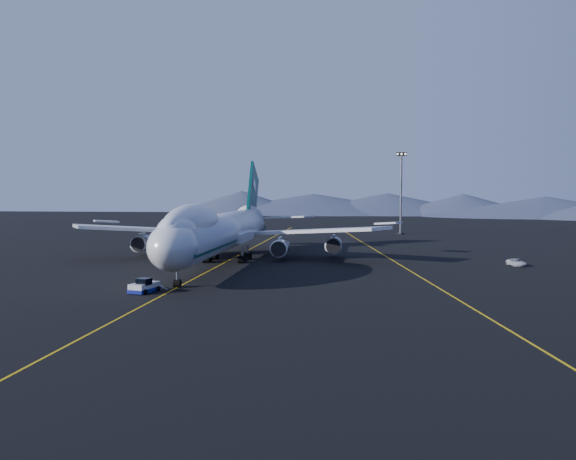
# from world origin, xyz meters

# --- Properties ---
(ground) EXTENTS (500.00, 500.00, 0.00)m
(ground) POSITION_xyz_m (0.00, 0.00, 0.00)
(ground) COLOR black
(ground) RESTS_ON ground
(taxiway_line_main) EXTENTS (0.25, 220.00, 0.01)m
(taxiway_line_main) POSITION_xyz_m (0.00, 0.00, 0.01)
(taxiway_line_main) COLOR gold
(taxiway_line_main) RESTS_ON ground
(taxiway_line_side) EXTENTS (28.08, 198.09, 0.01)m
(taxiway_line_side) POSITION_xyz_m (30.00, 10.00, 0.01)
(taxiway_line_side) COLOR gold
(taxiway_line_side) RESTS_ON ground
(boeing_747) EXTENTS (59.62, 72.43, 19.37)m
(boeing_747) POSITION_xyz_m (0.00, 0.03, 5.81)
(boeing_747) COLOR silver
(boeing_747) RESTS_ON ground
(pushback_tug) EXTENTS (3.34, 4.77, 1.89)m
(pushback_tug) POSITION_xyz_m (-3.00, -30.94, 0.59)
(pushback_tug) COLOR silver
(pushback_tug) RESTS_ON ground
(service_van) EXTENTS (2.91, 4.72, 1.22)m
(service_van) POSITION_xyz_m (50.62, 3.68, 0.61)
(service_van) COLOR silver
(service_van) RESTS_ON ground
(floodlight_mast) EXTENTS (2.94, 2.21, 23.82)m
(floodlight_mast) POSITION_xyz_m (35.37, 80.24, 12.07)
(floodlight_mast) COLOR black
(floodlight_mast) RESTS_ON ground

